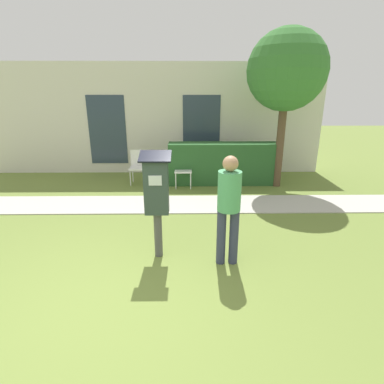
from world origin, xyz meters
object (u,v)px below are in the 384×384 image
object	(u,v)px
parking_meter	(157,192)
outdoor_chair_right	(228,164)
outdoor_chair_left	(138,164)
outdoor_chair_middle	(183,166)
person_standing	(229,203)

from	to	relation	value
parking_meter	outdoor_chair_right	world-z (taller)	parking_meter
parking_meter	outdoor_chair_left	xyz separation A→B (m)	(-0.89, 3.89, -0.49)
outdoor_chair_left	outdoor_chair_middle	xyz separation A→B (m)	(1.22, -0.31, 0.00)
outdoor_chair_middle	parking_meter	bearing A→B (deg)	-105.11
parking_meter	outdoor_chair_right	size ratio (longest dim) A/B	1.77
outdoor_chair_middle	outdoor_chair_left	bearing A→B (deg)	155.74
outdoor_chair_middle	person_standing	bearing A→B (deg)	-89.77
person_standing	outdoor_chair_right	distance (m)	4.18
outdoor_chair_middle	outdoor_chair_right	distance (m)	1.26
person_standing	outdoor_chair_middle	world-z (taller)	person_standing
parking_meter	person_standing	bearing A→B (deg)	-11.99
person_standing	outdoor_chair_left	xyz separation A→B (m)	(-1.90, 4.11, -0.40)
outdoor_chair_right	parking_meter	bearing A→B (deg)	-91.19
parking_meter	outdoor_chair_right	distance (m)	4.23
outdoor_chair_left	outdoor_chair_middle	distance (m)	1.26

